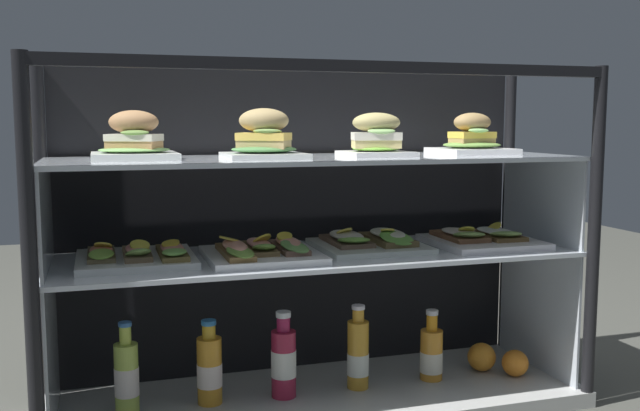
% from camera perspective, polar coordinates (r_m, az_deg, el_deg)
% --- Properties ---
extents(ground_plane, '(6.00, 6.00, 0.02)m').
position_cam_1_polar(ground_plane, '(2.00, 0.00, -16.07)').
color(ground_plane, '#44453E').
rests_on(ground_plane, ground).
extents(case_base_deck, '(1.42, 0.45, 0.04)m').
position_cam_1_polar(case_base_deck, '(1.99, 0.00, -15.24)').
color(case_base_deck, '#B9BAB7').
rests_on(case_base_deck, ground).
extents(case_frame, '(1.42, 0.45, 0.91)m').
position_cam_1_polar(case_frame, '(1.99, -1.12, -1.03)').
color(case_frame, black).
rests_on(case_frame, ground).
extents(riser_lower_tier, '(1.35, 0.38, 0.37)m').
position_cam_1_polar(riser_lower_tier, '(1.92, 0.00, -9.57)').
color(riser_lower_tier, silver).
rests_on(riser_lower_tier, case_base_deck).
extents(shelf_lower_glass, '(1.37, 0.40, 0.01)m').
position_cam_1_polar(shelf_lower_glass, '(1.88, 0.00, -4.01)').
color(shelf_lower_glass, silver).
rests_on(shelf_lower_glass, riser_lower_tier).
extents(riser_upper_tier, '(1.35, 0.38, 0.24)m').
position_cam_1_polar(riser_upper_tier, '(1.86, 0.00, -0.17)').
color(riser_upper_tier, silver).
rests_on(riser_upper_tier, shelf_lower_glass).
extents(shelf_upper_glass, '(1.37, 0.40, 0.01)m').
position_cam_1_polar(shelf_upper_glass, '(1.85, 0.00, 3.72)').
color(shelf_upper_glass, silver).
rests_on(shelf_upper_glass, riser_upper_tier).
extents(plated_roll_sandwich_mid_left, '(0.20, 0.20, 0.12)m').
position_cam_1_polar(plated_roll_sandwich_mid_left, '(1.80, -14.63, 4.94)').
color(plated_roll_sandwich_mid_left, white).
rests_on(plated_roll_sandwich_mid_left, shelf_upper_glass).
extents(plated_roll_sandwich_near_left_corner, '(0.20, 0.20, 0.12)m').
position_cam_1_polar(plated_roll_sandwich_near_left_corner, '(1.79, -4.50, 5.30)').
color(plated_roll_sandwich_near_left_corner, white).
rests_on(plated_roll_sandwich_near_left_corner, shelf_upper_glass).
extents(plated_roll_sandwich_right_of_center, '(0.17, 0.17, 0.11)m').
position_cam_1_polar(plated_roll_sandwich_right_of_center, '(1.90, 4.51, 5.40)').
color(plated_roll_sandwich_right_of_center, white).
rests_on(plated_roll_sandwich_right_of_center, shelf_upper_glass).
extents(plated_roll_sandwich_far_right, '(0.20, 0.20, 0.12)m').
position_cam_1_polar(plated_roll_sandwich_far_right, '(2.08, 12.05, 5.16)').
color(plated_roll_sandwich_far_right, white).
rests_on(plated_roll_sandwich_far_right, shelf_upper_glass).
extents(open_sandwich_tray_mid_right, '(0.28, 0.28, 0.06)m').
position_cam_1_polar(open_sandwich_tray_mid_right, '(1.81, -14.39, -3.90)').
color(open_sandwich_tray_mid_right, white).
rests_on(open_sandwich_tray_mid_right, shelf_lower_glass).
extents(open_sandwich_tray_far_left, '(0.28, 0.28, 0.06)m').
position_cam_1_polar(open_sandwich_tray_far_left, '(1.80, -4.69, -3.65)').
color(open_sandwich_tray_far_left, white).
rests_on(open_sandwich_tray_far_left, shelf_lower_glass).
extents(open_sandwich_tray_right_of_center, '(0.28, 0.28, 0.06)m').
position_cam_1_polar(open_sandwich_tray_right_of_center, '(1.95, 3.98, -2.85)').
color(open_sandwich_tray_right_of_center, white).
rests_on(open_sandwich_tray_right_of_center, shelf_lower_glass).
extents(open_sandwich_tray_mid_left, '(0.28, 0.28, 0.06)m').
position_cam_1_polar(open_sandwich_tray_mid_left, '(2.06, 12.76, -2.58)').
color(open_sandwich_tray_mid_left, white).
rests_on(open_sandwich_tray_mid_left, shelf_lower_glass).
extents(juice_bottle_front_fourth, '(0.06, 0.06, 0.23)m').
position_cam_1_polar(juice_bottle_front_fourth, '(1.88, -15.20, -13.08)').
color(juice_bottle_front_fourth, '#B1CC50').
rests_on(juice_bottle_front_fourth, case_base_deck).
extents(juice_bottle_back_left, '(0.07, 0.07, 0.22)m').
position_cam_1_polar(juice_bottle_back_left, '(1.90, -8.82, -12.81)').
color(juice_bottle_back_left, orange).
rests_on(juice_bottle_back_left, case_base_deck).
extents(juice_bottle_front_second, '(0.07, 0.07, 0.23)m').
position_cam_1_polar(juice_bottle_front_second, '(1.92, -2.89, -12.35)').
color(juice_bottle_front_second, '#A2213E').
rests_on(juice_bottle_front_second, case_base_deck).
extents(juice_bottle_front_middle, '(0.06, 0.06, 0.23)m').
position_cam_1_polar(juice_bottle_front_middle, '(1.98, 3.05, -11.81)').
color(juice_bottle_front_middle, gold).
rests_on(juice_bottle_front_middle, case_base_deck).
extents(juice_bottle_tucked_behind, '(0.06, 0.06, 0.20)m').
position_cam_1_polar(juice_bottle_tucked_behind, '(2.08, 8.84, -11.64)').
color(juice_bottle_tucked_behind, orange).
rests_on(juice_bottle_tucked_behind, case_base_deck).
extents(orange_fruit_beside_bottles, '(0.08, 0.08, 0.08)m').
position_cam_1_polar(orange_fruit_beside_bottles, '(2.18, 12.79, -11.72)').
color(orange_fruit_beside_bottles, orange).
rests_on(orange_fruit_beside_bottles, case_base_deck).
extents(orange_fruit_near_left_post, '(0.08, 0.08, 0.08)m').
position_cam_1_polar(orange_fruit_near_left_post, '(2.16, 15.33, -12.05)').
color(orange_fruit_near_left_post, orange).
rests_on(orange_fruit_near_left_post, case_base_deck).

